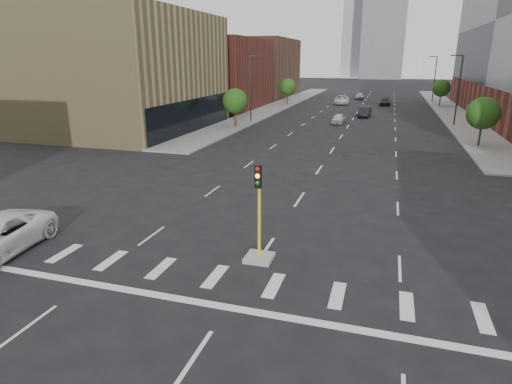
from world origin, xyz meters
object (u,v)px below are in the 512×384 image
at_px(car_near_left, 339,119).
at_px(car_far_left, 342,100).
at_px(car_mid_right, 365,112).
at_px(median_traffic_signal, 259,240).
at_px(car_distant, 360,96).
at_px(car_deep_right, 385,102).

relative_size(car_near_left, car_far_left, 0.66).
bearing_deg(car_far_left, car_mid_right, -78.47).
relative_size(median_traffic_signal, car_distant, 1.01).
height_order(car_mid_right, car_distant, car_mid_right).
bearing_deg(car_distant, car_mid_right, -85.55).
bearing_deg(car_distant, car_near_left, -91.08).
distance_m(car_far_left, car_distant, 12.20).
relative_size(car_near_left, car_deep_right, 0.85).
relative_size(car_deep_right, car_distant, 1.08).
bearing_deg(car_far_left, car_deep_right, -4.54).
distance_m(car_mid_right, car_far_left, 19.69).
height_order(median_traffic_signal, car_distant, median_traffic_signal).
bearing_deg(car_mid_right, car_deep_right, 85.64).
height_order(car_mid_right, car_deep_right, car_mid_right).
distance_m(car_near_left, car_deep_right, 27.71).
relative_size(median_traffic_signal, car_deep_right, 0.94).
distance_m(median_traffic_signal, car_distant, 82.46).
bearing_deg(median_traffic_signal, car_mid_right, 88.34).
bearing_deg(car_far_left, car_distant, 72.73).
xyz_separation_m(car_near_left, car_distant, (0.10, 38.99, 0.06)).
xyz_separation_m(car_mid_right, car_far_left, (-5.54, 18.90, 0.08)).
bearing_deg(car_distant, car_far_left, -103.40).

